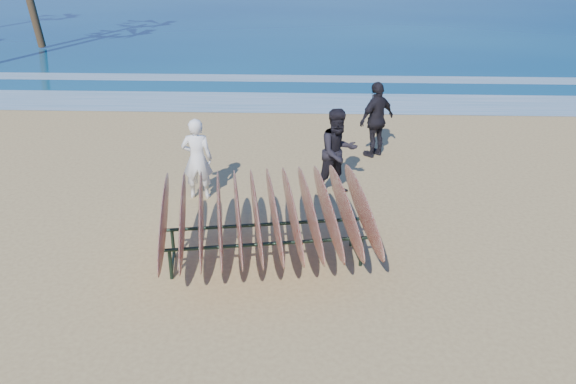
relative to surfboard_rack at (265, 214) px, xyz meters
name	(u,v)px	position (x,y,z in m)	size (l,w,h in m)	color
ground	(286,267)	(0.33, -0.17, -0.85)	(120.00, 120.00, 0.00)	tan
foam_near	(300,103)	(0.33, 9.83, -0.84)	(160.00, 160.00, 0.00)	white
foam_far	(302,78)	(0.33, 13.33, -0.85)	(160.00, 160.00, 0.00)	white
surfboard_rack	(265,214)	(0.00, 0.00, 0.00)	(3.58, 3.20, 1.33)	black
person_white	(197,159)	(-1.53, 2.44, -0.03)	(0.60, 0.39, 1.64)	white
person_dark_a	(338,152)	(1.24, 2.75, 0.04)	(0.86, 0.67, 1.78)	black
person_dark_b	(377,120)	(2.24, 5.03, 0.05)	(1.05, 0.44, 1.80)	black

